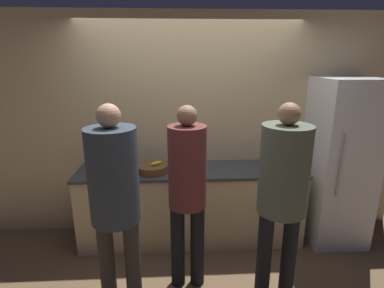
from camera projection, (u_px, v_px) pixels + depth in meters
The scene contains 12 objects.
ground_plane at pixel (193, 255), 3.30m from camera, with size 14.00×14.00×0.00m, color brown.
wall_back at pixel (190, 127), 3.57m from camera, with size 5.20×0.06×2.60m.
counter at pixel (191, 204), 3.51m from camera, with size 2.55×0.63×0.89m.
refrigerator at pixel (339, 162), 3.41m from camera, with size 0.62×0.69×1.90m.
person_left at pixel (114, 192), 2.32m from camera, with size 0.39×0.39×1.78m.
person_center at pixel (187, 185), 2.62m from camera, with size 0.33×0.33×1.73m.
person_right at pixel (283, 185), 2.46m from camera, with size 0.40×0.40×1.77m.
fruit_bowl at pixel (153, 168), 3.27m from camera, with size 0.33×0.33×0.12m.
utensil_crock at pixel (106, 161), 3.40m from camera, with size 0.10×0.10×0.25m.
bottle_dark at pixel (263, 166), 3.25m from camera, with size 0.06×0.06×0.19m.
cup_yellow at pixel (276, 160), 3.57m from camera, with size 0.07×0.07×0.08m.
cup_red at pixel (121, 166), 3.31m from camera, with size 0.09×0.09×0.10m.
Camera 1 is at (-0.16, -2.83, 2.09)m, focal length 28.00 mm.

